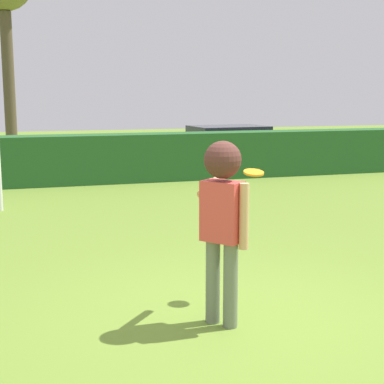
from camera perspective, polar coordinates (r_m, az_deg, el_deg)
The scene contains 5 objects.
ground_plane at distance 5.99m, azimuth 4.64°, elevation -12.13°, with size 60.00×60.00×0.00m, color olive.
person at distance 5.43m, azimuth 3.07°, elevation -1.59°, with size 0.54×0.81×1.80m.
frisbee at distance 6.20m, azimuth 6.15°, elevation 1.94°, with size 0.22×0.22×0.07m.
hedge_row at distance 14.64m, azimuth -8.53°, elevation 3.31°, with size 18.46×0.90×1.21m, color #265B29.
parked_car_black at distance 17.59m, azimuth 3.63°, elevation 4.75°, with size 4.33×2.11×1.25m.
Camera 1 is at (-2.04, -5.17, 2.23)m, focal length 53.68 mm.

